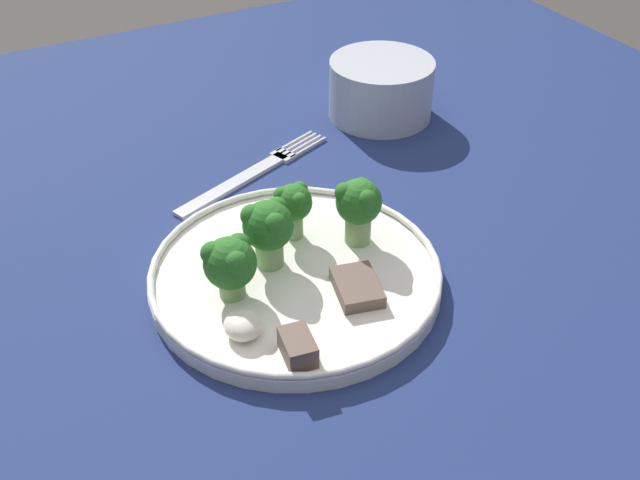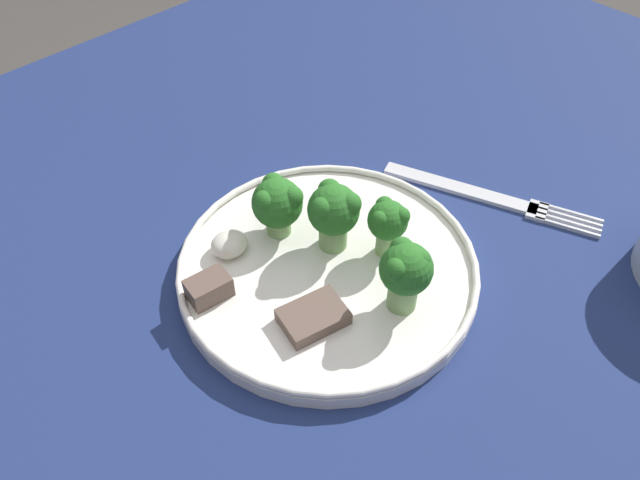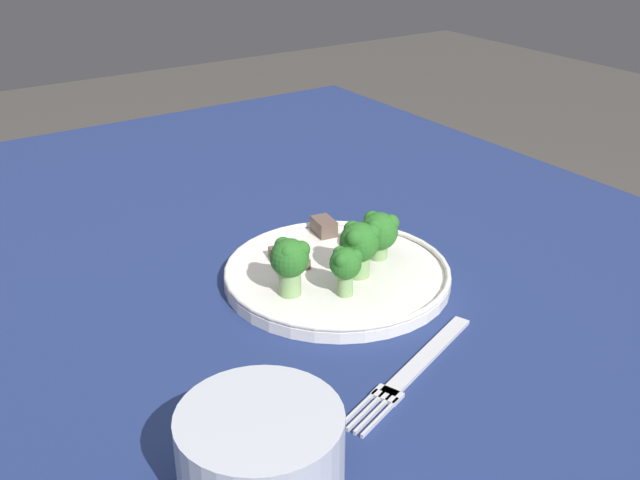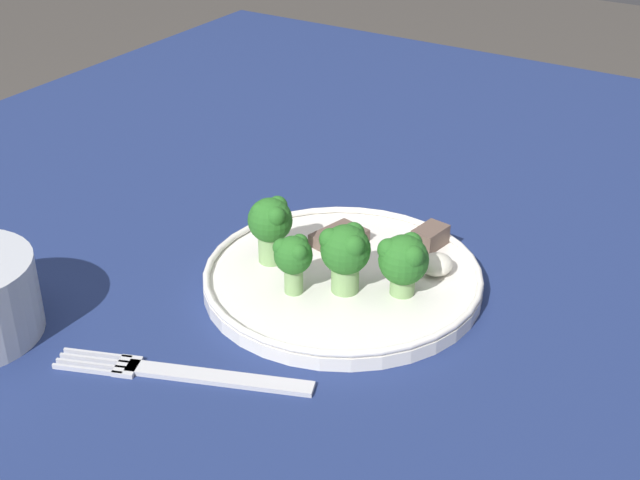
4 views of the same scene
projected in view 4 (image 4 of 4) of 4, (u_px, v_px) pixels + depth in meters
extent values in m
cube|color=navy|center=(303.00, 257.00, 0.86)|extent=(1.30, 1.11, 0.03)
cylinder|color=brown|center=(256.00, 220.00, 1.70)|extent=(0.06, 0.06, 0.70)
cylinder|color=white|center=(343.00, 281.00, 0.78)|extent=(0.24, 0.24, 0.01)
torus|color=white|center=(343.00, 272.00, 0.78)|extent=(0.24, 0.24, 0.01)
cube|color=silver|center=(219.00, 378.00, 0.67)|extent=(0.07, 0.14, 0.00)
cube|color=silver|center=(127.00, 367.00, 0.68)|extent=(0.03, 0.02, 0.00)
cube|color=silver|center=(98.00, 354.00, 0.69)|extent=(0.02, 0.05, 0.00)
cube|color=silver|center=(95.00, 360.00, 0.69)|extent=(0.02, 0.05, 0.00)
cube|color=silver|center=(91.00, 365.00, 0.68)|extent=(0.02, 0.05, 0.00)
cube|color=silver|center=(87.00, 370.00, 0.68)|extent=(0.02, 0.05, 0.00)
cylinder|color=#7FA866|center=(345.00, 278.00, 0.75)|extent=(0.02, 0.02, 0.02)
sphere|color=#286B23|center=(346.00, 250.00, 0.74)|extent=(0.04, 0.04, 0.04)
sphere|color=#286B23|center=(353.00, 233.00, 0.74)|extent=(0.02, 0.02, 0.02)
sphere|color=#286B23|center=(330.00, 239.00, 0.73)|extent=(0.02, 0.02, 0.02)
sphere|color=#286B23|center=(354.00, 246.00, 0.72)|extent=(0.02, 0.02, 0.02)
cylinder|color=#7FA866|center=(294.00, 279.00, 0.75)|extent=(0.02, 0.02, 0.02)
sphere|color=#286B23|center=(293.00, 255.00, 0.74)|extent=(0.03, 0.03, 0.03)
sphere|color=#286B23|center=(300.00, 242.00, 0.74)|extent=(0.01, 0.01, 0.01)
sphere|color=#286B23|center=(281.00, 247.00, 0.73)|extent=(0.01, 0.01, 0.01)
sphere|color=#286B23|center=(299.00, 253.00, 0.72)|extent=(0.01, 0.01, 0.01)
cylinder|color=#7FA866|center=(271.00, 247.00, 0.79)|extent=(0.02, 0.02, 0.03)
sphere|color=#286B23|center=(270.00, 220.00, 0.78)|extent=(0.04, 0.04, 0.04)
sphere|color=#286B23|center=(278.00, 206.00, 0.78)|extent=(0.02, 0.02, 0.02)
sphere|color=#286B23|center=(256.00, 211.00, 0.77)|extent=(0.02, 0.02, 0.02)
sphere|color=#286B23|center=(276.00, 217.00, 0.76)|extent=(0.02, 0.02, 0.02)
cylinder|color=#7FA866|center=(402.00, 284.00, 0.75)|extent=(0.02, 0.02, 0.02)
sphere|color=#286B23|center=(404.00, 260.00, 0.74)|extent=(0.04, 0.04, 0.04)
sphere|color=#286B23|center=(411.00, 243.00, 0.74)|extent=(0.02, 0.02, 0.02)
sphere|color=#286B23|center=(389.00, 250.00, 0.73)|extent=(0.02, 0.02, 0.02)
sphere|color=#286B23|center=(413.00, 257.00, 0.72)|extent=(0.02, 0.02, 0.02)
cube|color=brown|center=(341.00, 236.00, 0.83)|extent=(0.05, 0.04, 0.01)
cube|color=brown|center=(430.00, 237.00, 0.82)|extent=(0.04, 0.03, 0.02)
ellipsoid|color=silver|center=(437.00, 264.00, 0.78)|extent=(0.03, 0.03, 0.02)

